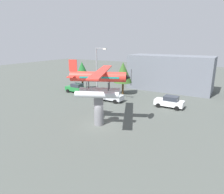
# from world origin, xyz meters

# --- Properties ---
(ground_plane) EXTENTS (140.00, 140.00, 0.00)m
(ground_plane) POSITION_xyz_m (0.00, 0.00, 0.00)
(ground_plane) COLOR #4C514C
(display_pedestal) EXTENTS (1.10, 1.10, 3.55)m
(display_pedestal) POSITION_xyz_m (0.00, 0.00, 1.78)
(display_pedestal) COLOR slate
(display_pedestal) RESTS_ON ground
(floatplane_monument) EXTENTS (7.16, 9.91, 4.00)m
(floatplane_monument) POSITION_xyz_m (0.12, 0.05, 5.22)
(floatplane_monument) COLOR silver
(floatplane_monument) RESTS_ON display_pedestal
(car_near_green) EXTENTS (4.20, 2.02, 1.76)m
(car_near_green) POSITION_xyz_m (-12.56, 10.72, 0.88)
(car_near_green) COLOR #237A38
(car_near_green) RESTS_ON ground
(car_mid_silver) EXTENTS (4.20, 2.02, 1.76)m
(car_mid_silver) POSITION_xyz_m (-3.86, 9.12, 0.88)
(car_mid_silver) COLOR silver
(car_mid_silver) RESTS_ON ground
(car_far_white) EXTENTS (4.20, 2.02, 1.76)m
(car_far_white) POSITION_xyz_m (5.31, 10.70, 0.88)
(car_far_white) COLOR white
(car_far_white) RESTS_ON ground
(streetlight_primary) EXTENTS (1.84, 0.28, 8.60)m
(streetlight_primary) POSITION_xyz_m (-4.66, 6.62, 4.95)
(streetlight_primary) COLOR gray
(streetlight_primary) RESTS_ON ground
(storefront_building) EXTENTS (15.96, 6.06, 6.85)m
(storefront_building) POSITION_xyz_m (1.96, 22.00, 3.43)
(storefront_building) COLOR slate
(storefront_building) RESTS_ON ground
(tree_west) EXTENTS (3.20, 3.20, 5.61)m
(tree_west) POSITION_xyz_m (-13.19, 13.41, 3.81)
(tree_west) COLOR brown
(tree_west) RESTS_ON ground
(tree_east) EXTENTS (3.32, 3.32, 5.92)m
(tree_east) POSITION_xyz_m (-4.35, 14.17, 4.05)
(tree_east) COLOR brown
(tree_east) RESTS_ON ground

